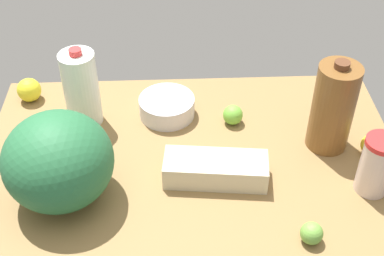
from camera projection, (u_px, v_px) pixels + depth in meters
countertop at (192, 158)px, 155.52cm from camera, size 120.00×76.00×3.00cm
milk_jug at (81, 89)px, 158.64cm from camera, size 10.50×10.50×25.81cm
watermelon at (58, 161)px, 134.37cm from camera, size 28.16×28.16×25.01cm
tumbler_cup at (377, 165)px, 138.83cm from camera, size 9.15×9.15×17.15cm
egg_carton at (216, 169)px, 144.89cm from camera, size 29.02×13.49×6.98cm
chocolate_milk_jug at (333, 107)px, 149.53cm from camera, size 11.97×11.97×28.58cm
mixing_bowl at (167, 107)px, 166.71cm from camera, size 17.30×17.30×6.14cm
lime_far_back at (312, 233)px, 129.09cm from camera, size 5.63×5.63×5.63cm
lime_by_jug at (233, 115)px, 163.60cm from camera, size 6.15×6.15×6.15cm
lemon_beside_bowl at (29, 90)px, 172.16cm from camera, size 7.69×7.69×7.69cm
lemon_loose at (372, 145)px, 153.00cm from camera, size 6.28×6.28×6.28cm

